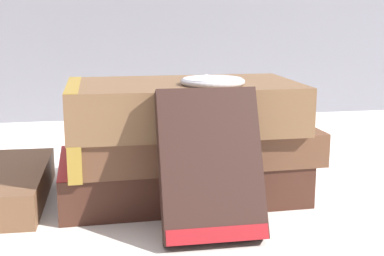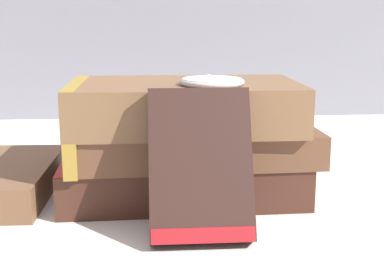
{
  "view_description": "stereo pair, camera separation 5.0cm",
  "coord_description": "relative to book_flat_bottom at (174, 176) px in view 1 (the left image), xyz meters",
  "views": [
    {
      "loc": [
        -0.07,
        -0.49,
        0.18
      ],
      "look_at": [
        0.02,
        -0.01,
        0.07
      ],
      "focal_mm": 50.0,
      "sensor_mm": 36.0,
      "label": 1
    },
    {
      "loc": [
        -0.02,
        -0.5,
        0.18
      ],
      "look_at": [
        0.02,
        -0.01,
        0.07
      ],
      "focal_mm": 50.0,
      "sensor_mm": 36.0,
      "label": 2
    }
  ],
  "objects": [
    {
      "name": "book_flat_middle",
      "position": [
        0.01,
        -0.0,
        0.04
      ],
      "size": [
        0.24,
        0.13,
        0.03
      ],
      "rotation": [
        0.0,
        0.0,
        0.03
      ],
      "color": "brown",
      "rests_on": "book_flat_bottom"
    },
    {
      "name": "book_flat_top",
      "position": [
        0.0,
        -0.01,
        0.07
      ],
      "size": [
        0.22,
        0.12,
        0.04
      ],
      "rotation": [
        0.0,
        0.0,
        -0.0
      ],
      "color": "brown",
      "rests_on": "book_flat_middle"
    },
    {
      "name": "book_leaning_front",
      "position": [
        0.01,
        -0.11,
        0.04
      ],
      "size": [
        0.08,
        0.07,
        0.12
      ],
      "rotation": [
        -0.41,
        0.0,
        0.0
      ],
      "color": "#331E19",
      "rests_on": "ground_plane"
    },
    {
      "name": "book_flat_bottom",
      "position": [
        0.0,
        0.0,
        0.0
      ],
      "size": [
        0.24,
        0.14,
        0.04
      ],
      "rotation": [
        0.0,
        0.0,
        0.03
      ],
      "color": "#422319",
      "rests_on": "ground_plane"
    },
    {
      "name": "ground_plane",
      "position": [
        -0.0,
        -0.01,
        -0.02
      ],
      "size": [
        3.0,
        3.0,
        0.0
      ],
      "primitive_type": "plane",
      "color": "white"
    },
    {
      "name": "pocket_watch",
      "position": [
        0.03,
        -0.03,
        0.1
      ],
      "size": [
        0.06,
        0.06,
        0.01
      ],
      "color": "silver",
      "rests_on": "book_flat_top"
    }
  ]
}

